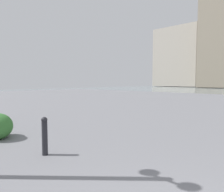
# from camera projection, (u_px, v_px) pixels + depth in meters

# --- Properties ---
(building_annex) EXTENTS (14.74, 12.89, 18.96)m
(building_annex) POSITION_uv_depth(u_px,v_px,m) (182.00, 58.00, 69.87)
(building_annex) COLOR #B2A899
(building_annex) RESTS_ON ground
(bollard_near) EXTENTS (0.13, 0.13, 0.82)m
(bollard_near) POSITION_uv_depth(u_px,v_px,m) (45.00, 135.00, 4.38)
(bollard_near) COLOR #232328
(bollard_near) RESTS_ON ground
(shrub_low) EXTENTS (0.72, 0.65, 0.62)m
(shrub_low) POSITION_uv_depth(u_px,v_px,m) (0.00, 126.00, 5.81)
(shrub_low) COLOR #387533
(shrub_low) RESTS_ON ground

